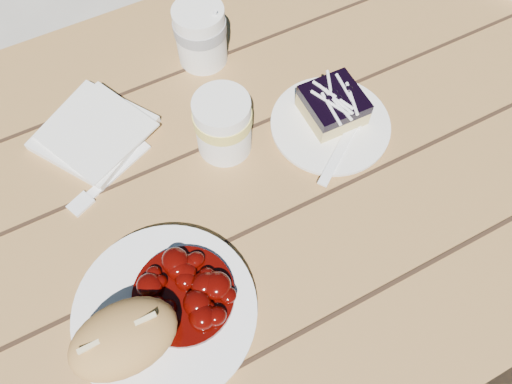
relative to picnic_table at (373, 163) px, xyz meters
name	(u,v)px	position (x,y,z in m)	size (l,w,h in m)	color
ground	(332,266)	(0.00, 0.00, -0.59)	(60.00, 60.00, 0.00)	#A6A196
picnic_table	(373,163)	(0.00, 0.00, 0.00)	(2.00, 1.55, 0.75)	brown
main_plate	(166,312)	(-0.46, -0.13, 0.17)	(0.24, 0.24, 0.02)	white
goulash_stew	(182,292)	(-0.43, -0.13, 0.20)	(0.13, 0.13, 0.04)	#410402
bread_roll	(124,338)	(-0.51, -0.15, 0.21)	(0.14, 0.09, 0.07)	#B08043
dessert_plate	(330,125)	(-0.11, 0.02, 0.17)	(0.19, 0.19, 0.01)	white
blueberry_cake	(333,105)	(-0.10, 0.04, 0.20)	(0.09, 0.09, 0.05)	tan
fork_dessert	(338,153)	(-0.13, -0.03, 0.17)	(0.03, 0.16, 0.01)	white
coffee_cup	(201,35)	(-0.23, 0.25, 0.21)	(0.08, 0.08, 0.11)	white
napkin_stack	(94,133)	(-0.45, 0.18, 0.17)	(0.15, 0.15, 0.01)	white
fork_table	(118,170)	(-0.44, 0.10, 0.16)	(0.03, 0.16, 0.01)	white
second_cup	(223,125)	(-0.27, 0.07, 0.21)	(0.08, 0.08, 0.11)	white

